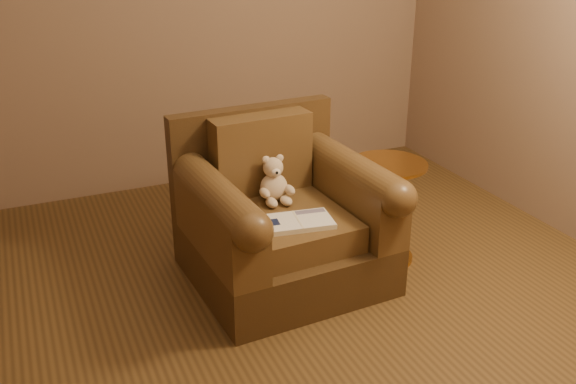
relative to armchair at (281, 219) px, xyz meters
name	(u,v)px	position (x,y,z in m)	size (l,w,h in m)	color
floor	(278,335)	(-0.23, -0.51, -0.33)	(4.00, 4.00, 0.00)	brown
armchair	(281,219)	(0.00, 0.00, 0.00)	(0.99, 0.94, 0.84)	#422C16
teddy_bear	(274,184)	(0.00, 0.08, 0.17)	(0.18, 0.21, 0.25)	beige
guidebook	(298,222)	(-0.01, -0.23, 0.09)	(0.36, 0.25, 0.03)	beige
side_table	(386,208)	(0.59, -0.07, -0.02)	(0.41, 0.41, 0.58)	gold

